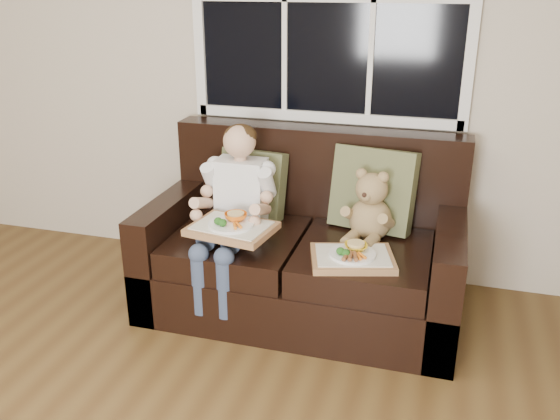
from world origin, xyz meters
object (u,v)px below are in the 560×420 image
(teddy_bear, at_px, (370,211))
(tray_right, at_px, (352,257))
(loveseat, at_px, (305,254))
(tray_left, at_px, (232,227))
(child, at_px, (235,198))

(teddy_bear, xyz_separation_m, tray_right, (-0.04, -0.31, -0.13))
(loveseat, bearing_deg, tray_left, -132.74)
(teddy_bear, height_order, tray_right, teddy_bear)
(tray_right, bearing_deg, teddy_bear, 67.11)
(child, height_order, teddy_bear, child)
(child, height_order, tray_left, child)
(loveseat, distance_m, tray_left, 0.52)
(teddy_bear, xyz_separation_m, tray_left, (-0.66, -0.33, -0.03))
(teddy_bear, height_order, tray_left, teddy_bear)
(tray_left, relative_size, tray_right, 0.97)
(tray_right, bearing_deg, tray_left, 166.30)
(tray_left, distance_m, tray_right, 0.63)
(tray_left, height_order, tray_right, tray_left)
(loveseat, xyz_separation_m, teddy_bear, (0.35, -0.00, 0.30))
(loveseat, distance_m, tray_right, 0.47)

